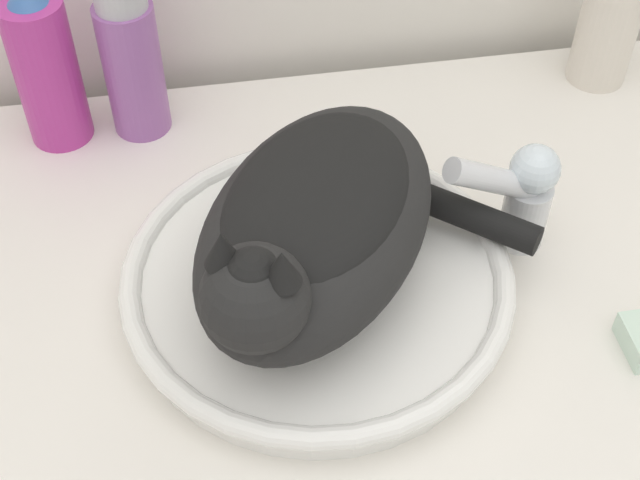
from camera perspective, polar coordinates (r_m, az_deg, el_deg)
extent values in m
cylinder|color=white|center=(0.81, -0.16, -3.01)|extent=(0.33, 0.33, 0.03)
torus|color=white|center=(0.80, -0.17, -2.23)|extent=(0.35, 0.35, 0.02)
ellipsoid|color=black|center=(0.75, -0.18, 1.04)|extent=(0.31, 0.35, 0.11)
ellipsoid|color=black|center=(0.73, -0.18, 2.72)|extent=(0.24, 0.26, 0.05)
sphere|color=black|center=(0.65, -4.17, -3.74)|extent=(0.08, 0.08, 0.08)
sphere|color=black|center=(0.63, -4.28, -2.42)|extent=(0.05, 0.05, 0.05)
cone|color=black|center=(0.62, -6.29, -0.54)|extent=(0.03, 0.03, 0.03)
cone|color=black|center=(0.61, -2.44, -1.74)|extent=(0.03, 0.03, 0.03)
cylinder|color=black|center=(0.83, 7.67, 2.33)|extent=(0.17, 0.15, 0.03)
cylinder|color=silver|center=(0.87, 12.95, 1.62)|extent=(0.04, 0.04, 0.07)
cylinder|color=silver|center=(0.81, 10.99, 3.84)|extent=(0.10, 0.04, 0.07)
sphere|color=silver|center=(0.83, 13.61, 4.44)|extent=(0.05, 0.05, 0.05)
cylinder|color=#93569E|center=(0.97, -11.86, 10.64)|extent=(0.06, 0.06, 0.15)
cylinder|color=silver|center=(1.08, 17.96, 12.92)|extent=(0.07, 0.07, 0.14)
cylinder|color=#B2338C|center=(0.98, -17.08, 10.21)|extent=(0.07, 0.07, 0.16)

